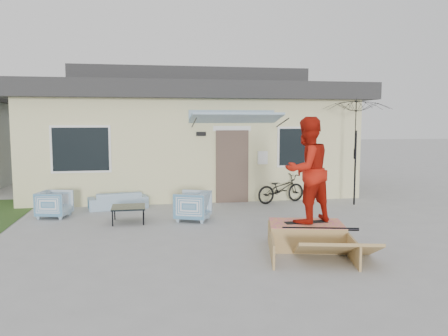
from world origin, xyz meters
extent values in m
plane|color=#9D9D9D|center=(0.00, 0.00, 0.00)|extent=(90.00, 90.00, 0.00)
cube|color=beige|center=(0.00, 8.00, 1.50)|extent=(10.00, 7.00, 3.00)
cube|color=#282829|center=(0.00, 8.00, 3.25)|extent=(10.80, 7.80, 0.50)
cube|color=#282829|center=(0.00, 8.00, 3.80)|extent=(7.50, 4.50, 0.60)
cube|color=brown|center=(1.00, 4.46, 1.05)|extent=(0.95, 0.08, 2.10)
cube|color=white|center=(-3.20, 4.47, 1.60)|extent=(1.60, 0.06, 1.30)
cube|color=white|center=(2.80, 4.47, 1.60)|extent=(0.90, 0.06, 1.20)
cube|color=teal|center=(1.00, 3.95, 2.45)|extent=(2.50, 1.09, 0.29)
imported|color=teal|center=(-2.22, 4.11, 0.30)|extent=(1.62, 0.75, 0.61)
imported|color=teal|center=(-3.69, 3.22, 0.36)|extent=(0.80, 0.83, 0.73)
imported|color=teal|center=(-0.37, 2.31, 0.39)|extent=(0.94, 0.96, 0.78)
cube|color=black|center=(-1.87, 2.35, 0.19)|extent=(0.78, 0.78, 0.38)
imported|color=black|center=(2.39, 4.16, 0.50)|extent=(1.66, 0.99, 1.00)
cylinder|color=black|center=(4.34, 3.50, 1.05)|extent=(0.05, 0.05, 2.10)
imported|color=black|center=(4.34, 3.50, 1.75)|extent=(1.95, 1.80, 0.90)
cube|color=black|center=(1.51, -0.27, 0.48)|extent=(0.82, 0.23, 0.05)
imported|color=#A9170B|center=(1.51, -0.27, 1.49)|extent=(1.18, 1.06, 1.97)
camera|label=1|loc=(-1.41, -8.06, 2.37)|focal=35.49mm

